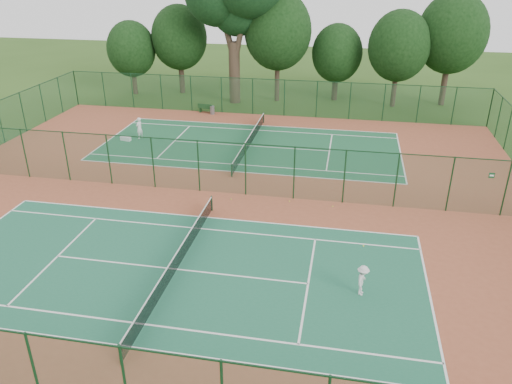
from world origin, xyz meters
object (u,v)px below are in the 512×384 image
bench (206,108)px  player_far (139,128)px  kit_bag (126,139)px  trash_bin (212,110)px  player_near (363,280)px

bench → player_far: bearing=-102.2°
bench → kit_bag: 10.11m
trash_bin → kit_bag: (-5.05, -8.89, -0.23)m
player_far → bench: 9.04m
player_far → trash_bin: size_ratio=2.28×
player_far → bench: bearing=175.5°
player_near → player_far: player_far is taller
trash_bin → bench: size_ratio=0.51×
player_near → bench: 30.71m
player_far → trash_bin: (4.06, 8.14, -0.52)m
player_near → kit_bag: (-19.27, 17.67, -0.58)m
player_near → trash_bin: player_near is taller
kit_bag → player_near: bearing=-31.4°
kit_bag → player_far: bearing=48.3°
trash_bin → bench: bench is taller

